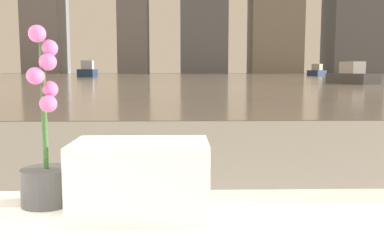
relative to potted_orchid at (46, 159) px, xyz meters
name	(u,v)px	position (x,y,z in m)	size (l,w,h in m)	color
potted_orchid	(46,159)	(0.00, 0.00, 0.00)	(0.12, 0.12, 0.41)	#4C4C4C
towel_stack	(141,178)	(0.22, -0.08, -0.03)	(0.29, 0.17, 0.16)	white
harbor_water	(183,76)	(0.49, 60.99, -0.62)	(180.00, 110.00, 0.01)	gray
harbor_boat_0	(88,71)	(-11.69, 53.95, 0.11)	(2.34, 5.63, 2.06)	navy
harbor_boat_1	(317,72)	(20.96, 64.28, 0.02)	(4.05, 4.91, 1.80)	navy
harbor_boat_2	(352,76)	(10.78, 25.24, -0.14)	(2.22, 3.82, 1.36)	#4C4C51
skyline_tower_1	(133,1)	(-12.83, 116.99, 18.62)	(8.03, 7.23, 38.49)	slate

